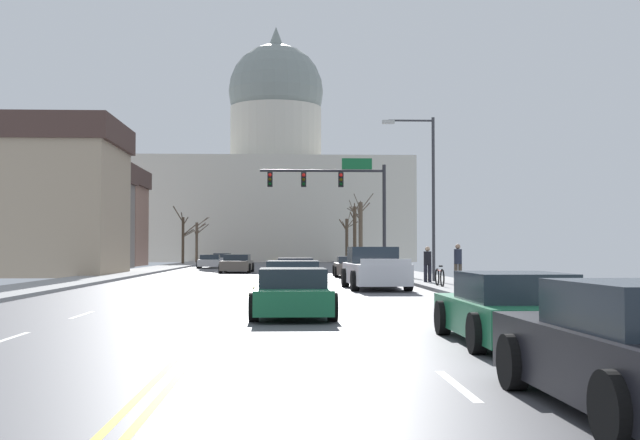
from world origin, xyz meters
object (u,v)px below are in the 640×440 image
at_px(sedan_near_03, 293,282).
at_px(signal_gantry, 340,190).
at_px(sedan_near_00, 351,267).
at_px(sedan_near_04, 293,294).
at_px(street_lamp_right, 426,183).
at_px(sedan_oncoming_01, 210,262).
at_px(pedestrian_00, 458,261).
at_px(sedan_oncoming_00, 237,264).
at_px(pickup_truck_near_02, 375,270).
at_px(bicycle_parked, 440,277).
at_px(sedan_near_01, 295,270).
at_px(sedan_near_05, 510,310).
at_px(pedestrian_01, 428,262).
at_px(sedan_oncoming_02, 222,259).

bearing_deg(sedan_near_03, signal_gantry, 82.76).
distance_m(sedan_near_00, sedan_near_04, 27.51).
bearing_deg(sedan_near_04, street_lamp_right, 70.19).
relative_size(sedan_near_00, sedan_near_04, 1.09).
xyz_separation_m(sedan_oncoming_01, pedestrian_00, (13.91, -33.09, 0.54)).
height_order(sedan_near_00, sedan_near_04, sedan_near_00).
distance_m(sedan_near_00, sedan_oncoming_00, 11.04).
xyz_separation_m(pickup_truck_near_02, sedan_near_04, (-3.40, -13.12, -0.21)).
bearing_deg(sedan_oncoming_01, bicycle_parked, -70.92).
bearing_deg(street_lamp_right, sedan_near_04, -109.81).
distance_m(sedan_near_04, sedan_oncoming_01, 49.07).
bearing_deg(pickup_truck_near_02, sedan_near_04, -104.53).
height_order(street_lamp_right, sedan_near_00, street_lamp_right).
relative_size(signal_gantry, pedestrian_00, 4.71).
distance_m(street_lamp_right, sedan_oncoming_01, 34.08).
height_order(sedan_oncoming_00, bicycle_parked, sedan_oncoming_00).
bearing_deg(sedan_near_01, pedestrian_00, -33.06).
bearing_deg(pedestrian_00, signal_gantry, 104.87).
bearing_deg(bicycle_parked, sedan_near_00, 98.84).
distance_m(sedan_near_04, bicycle_parked, 13.78).
bearing_deg(street_lamp_right, sedan_near_05, -96.42).
bearing_deg(street_lamp_right, pedestrian_01, -97.46).
relative_size(pickup_truck_near_02, pedestrian_00, 3.34).
distance_m(street_lamp_right, bicycle_parked, 6.41).
bearing_deg(pedestrian_00, sedan_oncoming_01, 112.80).
bearing_deg(sedan_oncoming_00, sedan_near_00, -49.73).
bearing_deg(sedan_near_04, bicycle_parked, 64.60).
bearing_deg(sedan_near_05, sedan_near_00, 90.11).
xyz_separation_m(signal_gantry, sedan_near_01, (-2.93, -10.86, -4.76)).
xyz_separation_m(sedan_near_05, pedestrian_01, (2.44, 21.81, 0.44)).
relative_size(sedan_near_05, bicycle_parked, 2.51).
bearing_deg(signal_gantry, sedan_oncoming_01, 119.06).
relative_size(street_lamp_right, sedan_oncoming_00, 1.58).
distance_m(signal_gantry, sedan_near_03, 25.44).
xyz_separation_m(sedan_near_00, sedan_oncoming_02, (-10.22, 34.06, -0.02)).
distance_m(sedan_near_04, sedan_oncoming_00, 35.87).
bearing_deg(pedestrian_01, street_lamp_right, 82.54).
relative_size(sedan_near_00, sedan_oncoming_00, 0.98).
distance_m(signal_gantry, bicycle_parked, 19.33).
xyz_separation_m(street_lamp_right, sedan_oncoming_01, (-12.85, 31.30, -4.10)).
distance_m(pickup_truck_near_02, sedan_oncoming_01, 36.89).
xyz_separation_m(signal_gantry, sedan_near_05, (0.46, -36.53, -4.74)).
bearing_deg(sedan_oncoming_02, sedan_near_00, -73.29).
distance_m(pickup_truck_near_02, sedan_near_03, 7.72).
xyz_separation_m(sedan_oncoming_01, bicycle_parked, (12.51, -36.18, -0.05)).
bearing_deg(sedan_oncoming_02, sedan_near_04, -83.84).
bearing_deg(bicycle_parked, pedestrian_01, 87.14).
bearing_deg(bicycle_parked, pickup_truck_near_02, 164.97).
height_order(signal_gantry, sedan_near_05, signal_gantry).
height_order(pickup_truck_near_02, bicycle_parked, pickup_truck_near_02).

